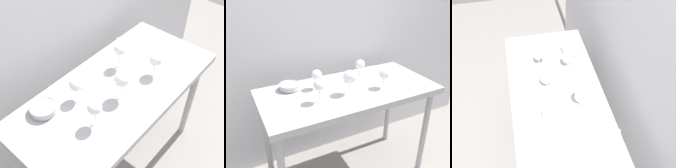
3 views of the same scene
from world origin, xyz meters
The scene contains 9 objects.
back_wall centered at (0.00, 0.49, 1.30)m, with size 3.80×0.04×2.60m, color silver.
steel_counter centered at (0.00, -0.01, 0.79)m, with size 1.40×0.65×0.90m.
wine_glass_near_center centered at (-0.03, -0.07, 1.03)m, with size 0.09×0.09×0.19m.
wine_glass_far_right centered at (0.17, 0.12, 1.03)m, with size 0.08×0.08×0.17m.
wine_glass_far_left centered at (-0.22, 0.12, 1.01)m, with size 0.08×0.08×0.16m.
wine_glass_near_left centered at (-0.28, -0.09, 1.02)m, with size 0.08×0.08×0.17m.
wine_glass_near_right centered at (0.26, -0.10, 1.01)m, with size 0.09×0.09×0.16m.
tasting_sheet_upper centered at (0.43, 0.17, 0.90)m, with size 0.19×0.27×0.00m, color white.
tasting_bowl centered at (-0.42, 0.19, 0.93)m, with size 0.16×0.16×0.05m.
Camera 2 is at (-0.86, -1.52, 1.78)m, focal length 39.62 mm.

